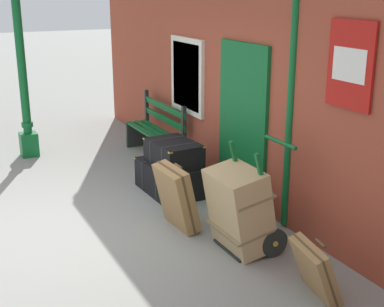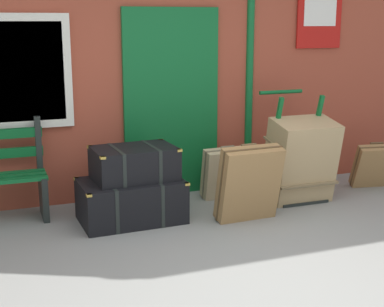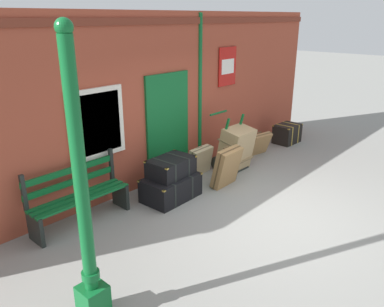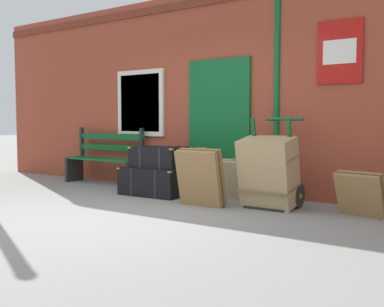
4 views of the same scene
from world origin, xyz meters
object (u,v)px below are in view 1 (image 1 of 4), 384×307
at_px(lamp_post, 24,87).
at_px(suitcase_umber, 315,270).
at_px(platform_bench, 157,132).
at_px(steamer_trunk_base, 170,178).
at_px(porters_trolley, 253,223).
at_px(steamer_trunk_middle, 174,153).
at_px(suitcase_brown, 238,197).
at_px(suitcase_olive, 176,197).
at_px(large_brown_trunk, 240,209).

bearing_deg(lamp_post, suitcase_umber, 15.12).
height_order(platform_bench, steamer_trunk_base, platform_bench).
bearing_deg(porters_trolley, steamer_trunk_middle, -176.93).
bearing_deg(suitcase_brown, porters_trolley, -18.27).
relative_size(porters_trolley, suitcase_brown, 1.98).
relative_size(lamp_post, suitcase_olive, 3.94).
relative_size(steamer_trunk_middle, suitcase_brown, 1.41).
distance_m(platform_bench, large_brown_trunk, 3.50).
distance_m(suitcase_umber, suitcase_olive, 2.00).
relative_size(lamp_post, steamer_trunk_base, 3.00).
relative_size(steamer_trunk_base, large_brown_trunk, 1.09).
xyz_separation_m(platform_bench, steamer_trunk_middle, (1.62, -0.43, 0.14)).
height_order(platform_bench, steamer_trunk_middle, platform_bench).
xyz_separation_m(steamer_trunk_middle, porters_trolley, (1.85, 0.10, -0.31)).
xyz_separation_m(lamp_post, large_brown_trunk, (4.51, 1.40, -0.71)).
bearing_deg(suitcase_brown, suitcase_olive, -98.72).
bearing_deg(suitcase_olive, steamer_trunk_base, 159.37).
xyz_separation_m(steamer_trunk_base, porters_trolley, (1.90, 0.14, 0.06)).
distance_m(porters_trolley, suitcase_olive, 0.98).
height_order(suitcase_umber, suitcase_brown, suitcase_brown).
xyz_separation_m(porters_trolley, large_brown_trunk, (-0.00, -0.18, 0.20)).
bearing_deg(steamer_trunk_base, suitcase_brown, 16.76).
distance_m(steamer_trunk_base, suitcase_umber, 3.03).
bearing_deg(suitcase_umber, lamp_post, -164.88).
relative_size(steamer_trunk_middle, suitcase_olive, 1.07).
bearing_deg(suitcase_brown, lamp_post, -154.77).
relative_size(steamer_trunk_middle, large_brown_trunk, 0.89).
distance_m(steamer_trunk_base, suitcase_olive, 1.18).
xyz_separation_m(steamer_trunk_middle, suitcase_olive, (1.04, -0.45, -0.19)).
distance_m(platform_bench, porters_trolley, 3.49).
distance_m(lamp_post, suitcase_umber, 5.91).
relative_size(large_brown_trunk, suitcase_brown, 1.59).
relative_size(platform_bench, steamer_trunk_middle, 1.90).
height_order(lamp_post, suitcase_olive, lamp_post).
xyz_separation_m(suitcase_olive, suitcase_brown, (0.12, 0.78, -0.10)).
height_order(steamer_trunk_middle, suitcase_umber, steamer_trunk_middle).
bearing_deg(platform_bench, steamer_trunk_base, -16.80).
height_order(large_brown_trunk, suitcase_brown, large_brown_trunk).
distance_m(porters_trolley, large_brown_trunk, 0.27).
bearing_deg(large_brown_trunk, suitcase_brown, 149.48).
relative_size(porters_trolley, large_brown_trunk, 1.25).
xyz_separation_m(steamer_trunk_middle, large_brown_trunk, (1.85, -0.08, -0.11)).
height_order(lamp_post, steamer_trunk_middle, lamp_post).
height_order(platform_bench, large_brown_trunk, platform_bench).
bearing_deg(suitcase_umber, suitcase_brown, 171.25).
height_order(platform_bench, suitcase_olive, platform_bench).
bearing_deg(steamer_trunk_base, suitcase_olive, -20.63).
relative_size(steamer_trunk_base, porters_trolley, 0.87).
distance_m(suitcase_umber, suitcase_brown, 1.83).
height_order(porters_trolley, suitcase_brown, porters_trolley).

